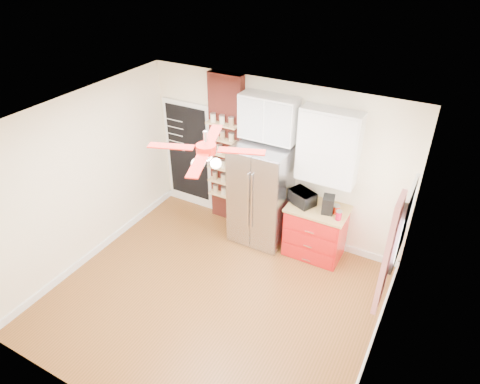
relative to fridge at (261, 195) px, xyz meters
The scene contains 21 objects.
floor 1.85m from the fridge, 88.24° to the right, with size 4.50×4.50×0.00m, color brown.
ceiling 2.45m from the fridge, 88.24° to the right, with size 4.50×4.50×0.00m, color white.
wall_back 0.60m from the fridge, 82.30° to the left, with size 4.50×0.02×2.70m, color #FFEFCD.
wall_front 3.66m from the fridge, 89.21° to the right, with size 4.50×0.02×2.70m, color #FFEFCD.
wall_left 2.78m from the fridge, 143.46° to the right, with size 0.02×4.00×2.70m, color #FFEFCD.
wall_right 2.86m from the fridge, 35.33° to the right, with size 0.02×4.00×2.70m, color #FFEFCD.
chalkboard 1.70m from the fridge, 168.59° to the left, with size 0.95×0.05×1.95m.
brick_pillar 0.97m from the fridge, 160.07° to the left, with size 0.60×0.16×2.70m, color maroon.
fridge is the anchor object (origin of this frame).
upper_glass_cabinet 1.29m from the fridge, 90.00° to the left, with size 0.90×0.35×0.70m, color white.
red_cabinet 1.06m from the fridge, ahead, with size 0.94×0.64×0.90m.
upper_shelf_unit 1.41m from the fridge, 12.78° to the left, with size 0.90×0.30×1.15m, color white.
window 2.49m from the fridge, 17.75° to the right, with size 0.04×0.75×1.05m, color white.
curtain 2.63m from the fridge, 29.86° to the right, with size 0.06×0.40×1.55m, color red.
ceiling_fan 2.25m from the fridge, 88.24° to the right, with size 1.40×1.40×0.44m.
toaster_oven 0.71m from the fridge, ahead, with size 0.40×0.27×0.22m, color black.
coffee_maker 1.14m from the fridge, ahead, with size 0.17×0.22×0.27m, color black.
canister_left 1.35m from the fridge, ahead, with size 0.09×0.09×0.14m, color #B40A27.
canister_right 1.25m from the fridge, ahead, with size 0.11×0.11×0.13m, color red.
pantry_jar_oats 1.03m from the fridge, behind, with size 0.09×0.09×0.14m, color beige.
pantry_jar_beans 0.88m from the fridge, 167.39° to the left, with size 0.09×0.09×0.13m, color #93684B.
Camera 1 is at (2.49, -3.74, 4.63)m, focal length 32.00 mm.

